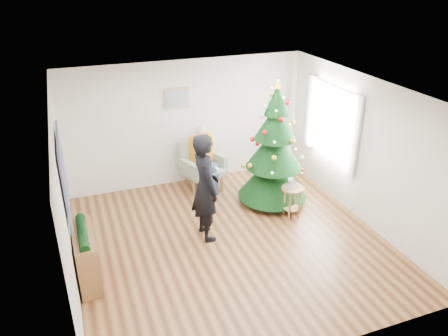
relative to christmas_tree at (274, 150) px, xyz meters
name	(u,v)px	position (x,y,z in m)	size (l,w,h in m)	color
floor	(231,241)	(-1.27, -1.03, -1.09)	(5.00, 5.00, 0.00)	brown
ceiling	(232,92)	(-1.27, -1.03, 1.51)	(5.00, 5.00, 0.00)	white
wall_back	(187,123)	(-1.27, 1.47, 0.21)	(5.00, 5.00, 0.00)	silver
wall_front	(315,267)	(-1.27, -3.53, 0.21)	(5.00, 5.00, 0.00)	silver
wall_left	(64,200)	(-3.77, -1.03, 0.21)	(5.00, 5.00, 0.00)	silver
wall_right	(364,151)	(1.23, -1.03, 0.21)	(5.00, 5.00, 0.00)	silver
window_panel	(332,123)	(1.20, -0.03, 0.41)	(0.04, 1.30, 1.40)	white
curtains	(331,123)	(1.17, -0.03, 0.41)	(0.05, 1.75, 1.50)	white
christmas_tree	(274,150)	(0.00, 0.00, 0.00)	(1.34, 1.34, 2.43)	#3F2816
stool	(292,202)	(0.08, -0.66, -0.78)	(0.41, 0.41, 0.61)	brown
laptop	(293,187)	(0.08, -0.66, -0.47)	(0.33, 0.21, 0.03)	silver
armchair	(202,171)	(-1.12, 1.03, -0.71)	(0.98, 0.96, 1.03)	gray
seated_person	(203,158)	(-1.09, 0.98, -0.40)	(0.57, 0.72, 1.35)	navy
standing_man	(205,187)	(-1.60, -0.70, -0.16)	(0.68, 0.45, 1.88)	black
game_controller	(217,169)	(-1.40, -0.73, 0.16)	(0.04, 0.13, 0.04)	white
console	(86,257)	(-3.60, -1.19, -0.69)	(0.30, 1.00, 0.80)	brown
garland	(82,233)	(-3.60, -1.19, -0.27)	(0.14, 0.14, 0.90)	black
tapestry	(63,175)	(-3.73, -0.73, 0.46)	(0.03, 1.50, 1.15)	black
framed_picture	(177,98)	(-1.47, 1.43, 0.76)	(0.52, 0.05, 0.42)	tan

